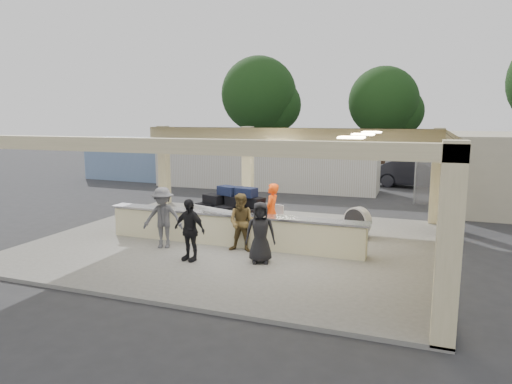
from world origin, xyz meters
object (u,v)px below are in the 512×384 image
at_px(baggage_handler, 272,213).
at_px(passenger_d, 260,232).
at_px(car_dark, 418,174).
at_px(container_blue, 162,160).
at_px(luggage_cart, 233,209).
at_px(passenger_a, 242,223).
at_px(car_white_a, 506,181).
at_px(drum_fan, 358,221).
at_px(passenger_c, 163,218).
at_px(baggage_counter, 231,229).
at_px(passenger_b, 189,230).
at_px(container_white, 264,164).

relative_size(baggage_handler, passenger_d, 1.12).
bearing_deg(car_dark, container_blue, 110.03).
distance_m(luggage_cart, passenger_a, 1.79).
height_order(passenger_a, car_white_a, passenger_a).
bearing_deg(drum_fan, luggage_cart, -133.30).
xyz_separation_m(drum_fan, passenger_c, (-5.22, -3.10, 0.37)).
distance_m(passenger_a, passenger_c, 2.37).
bearing_deg(passenger_c, car_dark, 49.04).
height_order(baggage_handler, car_white_a, baggage_handler).
relative_size(baggage_counter, baggage_handler, 4.50).
bearing_deg(passenger_a, passenger_b, -133.99).
relative_size(baggage_handler, passenger_a, 1.08).
bearing_deg(passenger_d, baggage_handler, 80.89).
distance_m(passenger_d, container_white, 13.55).
relative_size(passenger_a, passenger_d, 1.03).
distance_m(passenger_b, passenger_d, 1.91).
bearing_deg(passenger_d, passenger_c, 154.68).
xyz_separation_m(luggage_cart, container_blue, (-9.64, 11.28, 0.35)).
height_order(baggage_handler, passenger_d, baggage_handler).
height_order(passenger_b, container_blue, container_blue).
bearing_deg(passenger_b, luggage_cart, 98.96).
relative_size(container_white, container_blue, 1.22).
height_order(passenger_b, car_white_a, passenger_b).
bearing_deg(car_dark, container_white, 122.33).
distance_m(drum_fan, passenger_d, 4.00).
height_order(baggage_handler, passenger_b, baggage_handler).
distance_m(baggage_handler, container_blue, 15.94).
bearing_deg(car_dark, passenger_b, 172.59).
bearing_deg(passenger_b, container_blue, 134.93).
xyz_separation_m(baggage_counter, passenger_c, (-1.76, -0.95, 0.42)).
xyz_separation_m(car_dark, container_white, (-8.05, -3.11, 0.53)).
bearing_deg(drum_fan, container_blue, 173.45).
relative_size(baggage_handler, container_white, 0.15).
height_order(drum_fan, passenger_d, passenger_d).
bearing_deg(car_white_a, passenger_a, 127.99).
bearing_deg(luggage_cart, passenger_d, -33.94).
bearing_deg(drum_fan, container_white, 154.93).
relative_size(luggage_cart, container_white, 0.26).
relative_size(passenger_d, car_dark, 0.34).
relative_size(baggage_handler, car_white_a, 0.39).
relative_size(car_white_a, container_white, 0.38).
distance_m(passenger_a, car_white_a, 17.04).
height_order(luggage_cart, passenger_d, passenger_d).
bearing_deg(passenger_b, passenger_a, 61.64).
bearing_deg(luggage_cart, baggage_counter, -51.60).
xyz_separation_m(drum_fan, car_dark, (1.61, 12.51, 0.17)).
bearing_deg(baggage_handler, baggage_counter, -51.09).
xyz_separation_m(baggage_handler, passenger_b, (-1.47, -2.55, -0.07)).
relative_size(passenger_d, container_blue, 0.16).
height_order(baggage_counter, container_blue, container_blue).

